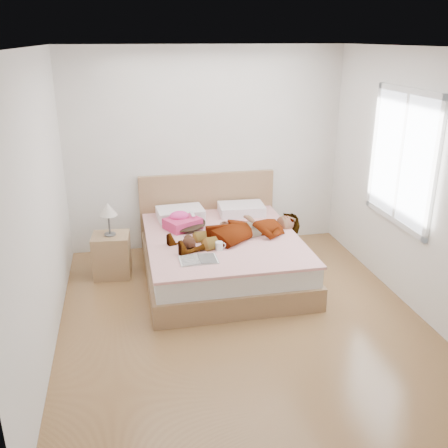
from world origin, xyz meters
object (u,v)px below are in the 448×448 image
towel (182,222)px  woman (240,227)px  magazine (198,260)px  coffee_mug (219,246)px  phone (192,214)px  plush_toy (189,242)px  bed (221,252)px  nightstand (112,252)px

towel → woman: bearing=-32.8°
magazine → coffee_mug: coffee_mug is taller
towel → coffee_mug: bearing=-66.7°
phone → towel: (-0.13, 0.01, -0.09)m
phone → towel: 0.16m
magazine → plush_toy: 0.35m
woman → magazine: 0.81m
towel → plush_toy: 0.61m
woman → magazine: (-0.58, -0.55, -0.11)m
woman → coffee_mug: woman is taller
woman → plush_toy: bearing=-89.5°
phone → bed: 0.57m
nightstand → woman: bearing=-12.8°
bed → magazine: (-0.37, -0.69, 0.24)m
magazine → plush_toy: bearing=98.6°
phone → coffee_mug: size_ratio=0.76×
nightstand → towel: bearing=4.7°
coffee_mug → plush_toy: plush_toy is taller
magazine → plush_toy: (-0.05, 0.35, 0.06)m
magazine → coffee_mug: size_ratio=3.33×
phone → plush_toy: size_ratio=0.39×
towel → coffee_mug: (0.32, -0.74, -0.04)m
magazine → nightstand: (-0.90, 0.89, -0.22)m
towel → magazine: bearing=-86.9°
woman → nightstand: bearing=-120.6°
nightstand → plush_toy: bearing=-32.7°
woman → phone: 0.64m
nightstand → bed: bearing=-9.1°
bed → towel: bearing=147.2°
towel → plush_toy: size_ratio=2.08×
phone → magazine: size_ratio=0.23×
woman → bed: (-0.20, 0.13, -0.35)m
nightstand → magazine: bearing=-44.6°
woman → towel: size_ratio=3.46×
woman → nightstand: 1.55m
coffee_mug → plush_toy: (-0.32, 0.12, 0.02)m
coffee_mug → phone: bearing=104.4°
coffee_mug → nightstand: 1.37m
plush_toy → magazine: bearing=-81.4°
phone → magazine: phone is taller
bed → coffee_mug: 0.55m
towel → coffee_mug: 0.80m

